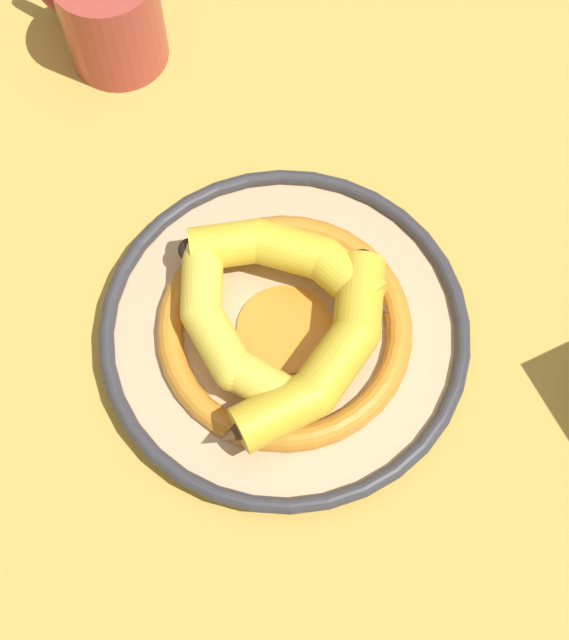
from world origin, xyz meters
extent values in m
plane|color=gold|center=(0.00, 0.00, 0.00)|extent=(2.80, 2.80, 0.00)
cylinder|color=tan|center=(0.04, -0.03, 0.01)|extent=(0.29, 0.29, 0.02)
torus|color=orange|center=(0.04, -0.03, 0.02)|extent=(0.21, 0.21, 0.02)
cylinder|color=orange|center=(0.04, -0.03, 0.02)|extent=(0.08, 0.08, 0.00)
torus|color=#333338|center=(0.04, -0.03, 0.02)|extent=(0.31, 0.31, 0.01)
cylinder|color=yellow|center=(0.08, 0.03, 0.05)|extent=(0.06, 0.05, 0.03)
cylinder|color=yellow|center=(0.03, 0.03, 0.05)|extent=(0.06, 0.05, 0.03)
cylinder|color=yellow|center=(-0.02, 0.00, 0.05)|extent=(0.06, 0.06, 0.03)
sphere|color=yellow|center=(0.05, 0.04, 0.05)|extent=(0.03, 0.03, 0.03)
sphere|color=yellow|center=(0.00, 0.02, 0.05)|extent=(0.03, 0.03, 0.03)
cone|color=#472D19|center=(0.11, 0.03, 0.05)|extent=(0.04, 0.03, 0.03)
sphere|color=black|center=(-0.04, -0.02, 0.05)|extent=(0.02, 0.02, 0.02)
cylinder|color=gold|center=(-0.04, 0.00, 0.05)|extent=(0.05, 0.07, 0.04)
cylinder|color=gold|center=(-0.01, -0.05, 0.05)|extent=(0.07, 0.07, 0.04)
cylinder|color=gold|center=(0.04, -0.09, 0.05)|extent=(0.07, 0.06, 0.04)
sphere|color=gold|center=(-0.03, -0.03, 0.05)|extent=(0.04, 0.04, 0.04)
sphere|color=gold|center=(0.01, -0.08, 0.05)|extent=(0.04, 0.04, 0.04)
cone|color=#472D19|center=(-0.05, 0.03, 0.05)|extent=(0.04, 0.04, 0.03)
sphere|color=black|center=(0.07, -0.10, 0.05)|extent=(0.02, 0.02, 0.02)
cylinder|color=yellow|center=(0.06, -0.08, 0.05)|extent=(0.07, 0.06, 0.04)
cylinder|color=yellow|center=(0.09, -0.04, 0.05)|extent=(0.06, 0.07, 0.04)
cylinder|color=yellow|center=(0.11, 0.01, 0.05)|extent=(0.04, 0.06, 0.04)
sphere|color=yellow|center=(0.08, -0.07, 0.05)|extent=(0.04, 0.04, 0.04)
sphere|color=yellow|center=(0.11, -0.02, 0.05)|extent=(0.04, 0.04, 0.04)
cone|color=#472D19|center=(0.03, -0.10, 0.05)|extent=(0.04, 0.04, 0.03)
sphere|color=black|center=(0.11, 0.04, 0.05)|extent=(0.02, 0.02, 0.02)
cylinder|color=#B24238|center=(0.37, 0.06, 0.05)|extent=(0.09, 0.09, 0.10)
camera|label=1|loc=(-0.24, 0.04, 0.69)|focal=50.00mm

